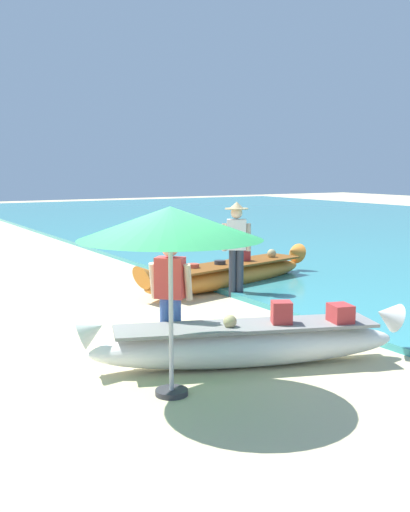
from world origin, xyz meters
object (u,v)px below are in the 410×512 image
object	(u,v)px
person_vendor_hatted	(236,242)
person_tourist_customer	(170,293)
boat_orange_midground	(229,274)
patio_umbrella_large	(170,224)
boat_white_foreground	(248,343)

from	to	relation	value
person_vendor_hatted	person_tourist_customer	xyz separation A→B (m)	(-2.88, -2.89, -0.17)
boat_orange_midground	person_tourist_customer	xyz separation A→B (m)	(-3.27, -3.76, 0.60)
person_vendor_hatted	patio_umbrella_large	bearing A→B (deg)	-130.66
boat_white_foreground	boat_orange_midground	distance (m)	5.13
person_tourist_customer	patio_umbrella_large	xyz separation A→B (m)	(-0.56, -1.11, 0.98)
patio_umbrella_large	boat_white_foreground	bearing A→B (deg)	17.96
boat_white_foreground	patio_umbrella_large	size ratio (longest dim) A/B	1.98
person_tourist_customer	patio_umbrella_large	world-z (taller)	patio_umbrella_large
person_tourist_customer	boat_orange_midground	bearing A→B (deg)	48.97
boat_white_foreground	person_vendor_hatted	xyz separation A→B (m)	(2.16, 3.58, 0.76)
boat_white_foreground	person_tourist_customer	world-z (taller)	person_tourist_customer
person_vendor_hatted	person_tourist_customer	bearing A→B (deg)	-134.88
boat_white_foreground	person_vendor_hatted	bearing A→B (deg)	58.96
boat_orange_midground	patio_umbrella_large	size ratio (longest dim) A/B	2.30
person_tourist_customer	person_vendor_hatted	bearing A→B (deg)	45.12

